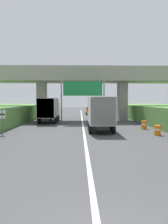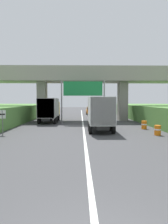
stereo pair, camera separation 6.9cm
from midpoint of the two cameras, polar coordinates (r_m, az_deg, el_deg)
The scene contains 9 objects.
lane_centre_stripe at distance 26.55m, azimuth -0.21°, elevation -3.48°, with size 0.20×85.51×0.01m, color white.
overpass_bridge at distance 32.23m, azimuth -0.36°, elevation 8.88°, with size 40.00×4.80×8.27m.
overhead_highway_sign at distance 26.99m, azimuth -0.23°, elevation 5.76°, with size 5.88×0.18×5.77m.
speed_limit_sign at distance 19.65m, azimuth -21.97°, elevation -1.70°, with size 0.60×0.08×2.23m.
truck_yellow at distance 29.38m, azimuth -9.63°, elevation 0.88°, with size 2.44×7.30×3.44m.
truck_white at distance 20.99m, azimuth 4.52°, elevation 0.06°, with size 2.44×7.30×3.44m.
car_orange at distance 46.24m, azimuth 1.81°, elevation 0.37°, with size 1.86×4.10×1.72m.
construction_barrel_2 at distance 19.16m, azimuth 20.19°, elevation -4.84°, with size 0.57×0.57×0.90m.
construction_barrel_3 at distance 22.94m, azimuth 16.72°, elevation -3.50°, with size 0.57×0.57×0.90m.
Camera 2 is at (-0.35, -3.62, 3.03)m, focal length 32.33 mm.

